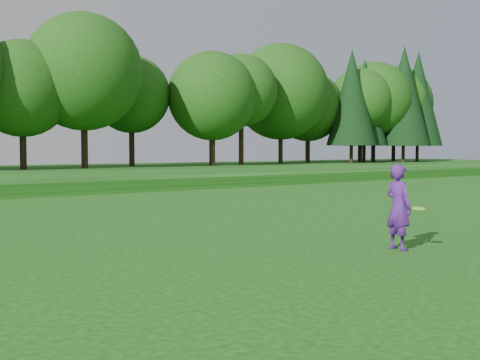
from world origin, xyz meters
TOP-DOWN VIEW (x-y plane):
  - ground at (0.00, 0.00)m, footprint 140.00×140.00m
  - walking_path at (0.00, 20.00)m, footprint 130.00×1.60m
  - woman at (1.02, 1.38)m, footprint 0.52×0.91m

SIDE VIEW (x-z plane):
  - ground at x=0.00m, z-range 0.00..0.00m
  - walking_path at x=0.00m, z-range 0.00..0.04m
  - woman at x=1.02m, z-range 0.00..1.76m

